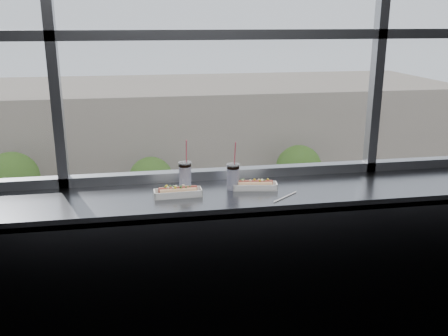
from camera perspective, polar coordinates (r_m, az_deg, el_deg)
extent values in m
plane|color=black|center=(3.45, 0.04, -9.85)|extent=(6.00, 0.00, 6.00)
cube|color=slate|center=(2.99, 0.96, -3.25)|extent=(6.00, 0.55, 0.06)
cube|color=slate|center=(2.99, 1.85, -14.32)|extent=(6.00, 0.04, 1.04)
cube|color=white|center=(2.92, -5.28, -3.17)|extent=(0.28, 0.10, 0.01)
cube|color=white|center=(2.91, -5.29, -2.82)|extent=(0.28, 0.10, 0.04)
cylinder|color=tan|center=(2.91, -5.29, -2.67)|extent=(0.21, 0.05, 0.05)
cylinder|color=maroon|center=(2.91, -5.30, -2.43)|extent=(0.22, 0.04, 0.03)
cube|color=white|center=(3.03, 3.56, -2.36)|extent=(0.28, 0.13, 0.01)
cube|color=white|center=(3.03, 3.56, -2.04)|extent=(0.28, 0.13, 0.04)
cylinder|color=tan|center=(3.02, 3.56, -1.91)|extent=(0.21, 0.08, 0.05)
cylinder|color=maroon|center=(3.02, 3.57, -1.68)|extent=(0.22, 0.06, 0.03)
cylinder|color=white|center=(3.05, -4.47, -0.83)|extent=(0.07, 0.07, 0.15)
cylinder|color=black|center=(3.03, -4.50, 0.37)|extent=(0.08, 0.08, 0.02)
cylinder|color=silver|center=(3.03, -4.51, 0.60)|extent=(0.08, 0.08, 0.01)
cylinder|color=#DB475C|center=(3.01, -4.32, 1.81)|extent=(0.01, 0.04, 0.16)
cylinder|color=white|center=(3.01, 1.03, -1.06)|extent=(0.07, 0.07, 0.15)
cylinder|color=black|center=(2.99, 1.03, 0.15)|extent=(0.08, 0.08, 0.02)
cylinder|color=silver|center=(2.98, 1.03, 0.38)|extent=(0.08, 0.08, 0.01)
cylinder|color=#DB475C|center=(2.96, 1.26, 1.60)|extent=(0.01, 0.04, 0.16)
cylinder|color=white|center=(2.91, 7.00, -3.30)|extent=(0.18, 0.15, 0.01)
ellipsoid|color=silver|center=(2.92, -5.70, -2.98)|extent=(0.11, 0.08, 0.03)
plane|color=#A79E90|center=(48.35, -8.92, 0.80)|extent=(120.00, 120.00, 0.00)
cube|color=black|center=(26.49, -7.67, -12.99)|extent=(80.00, 10.00, 0.06)
cube|color=#A79E90|center=(33.68, -8.28, -6.30)|extent=(80.00, 6.00, 0.04)
cube|color=gray|center=(42.04, -8.98, 4.02)|extent=(50.00, 14.00, 8.00)
imported|color=white|center=(31.54, 11.14, -6.10)|extent=(2.47, 5.82, 1.93)
imported|color=maroon|center=(22.54, -5.42, -15.53)|extent=(3.05, 6.38, 2.07)
imported|color=white|center=(23.65, 9.50, -14.19)|extent=(2.59, 5.92, 1.95)
imported|color=navy|center=(26.28, 22.93, -12.10)|extent=(2.99, 5.92, 1.90)
imported|color=#323232|center=(30.66, -24.26, -8.06)|extent=(2.45, 5.77, 1.91)
imported|color=maroon|center=(29.56, -7.59, -7.21)|extent=(3.29, 6.90, 2.23)
imported|color=#66605B|center=(35.19, 2.91, -3.49)|extent=(0.81, 0.61, 1.83)
imported|color=#66605B|center=(33.65, -12.90, -4.51)|extent=(0.74, 0.99, 2.23)
cylinder|color=#47382B|center=(34.12, -22.60, -4.90)|extent=(0.25, 0.25, 2.54)
sphere|color=#426E1E|center=(33.39, -23.05, -1.17)|extent=(3.39, 3.39, 3.39)
cylinder|color=#47382B|center=(33.28, -8.18, -4.58)|extent=(0.22, 0.22, 2.20)
sphere|color=#426E1E|center=(32.61, -8.33, -1.28)|extent=(2.93, 2.93, 2.93)
cylinder|color=#47382B|center=(34.89, 8.40, -3.43)|extent=(0.24, 0.24, 2.37)
sphere|color=#426E1E|center=(34.21, 8.55, -0.01)|extent=(3.16, 3.16, 3.16)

